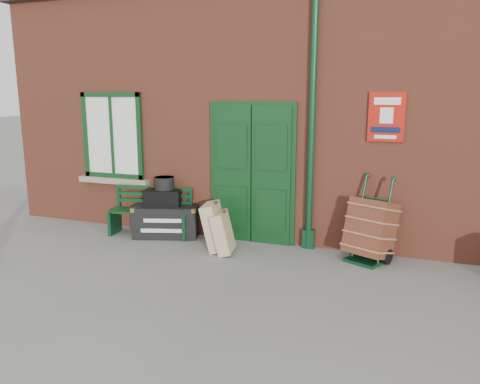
% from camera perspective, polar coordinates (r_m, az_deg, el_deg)
% --- Properties ---
extents(ground, '(80.00, 80.00, 0.00)m').
position_cam_1_polar(ground, '(6.34, -0.34, -10.06)').
color(ground, gray).
rests_on(ground, ground).
extents(station_building, '(10.30, 4.30, 4.36)m').
position_cam_1_polar(station_building, '(9.23, 7.44, 10.48)').
color(station_building, brown).
rests_on(station_building, ground).
extents(bench, '(1.42, 0.61, 0.86)m').
position_cam_1_polar(bench, '(8.10, -10.74, -2.19)').
color(bench, '#0E3415').
rests_on(bench, ground).
extents(houdini_trunk, '(1.19, 0.89, 0.53)m').
position_cam_1_polar(houdini_trunk, '(8.04, -8.92, -3.43)').
color(houdini_trunk, black).
rests_on(houdini_trunk, ground).
extents(strongbox, '(0.69, 0.59, 0.27)m').
position_cam_1_polar(strongbox, '(7.97, -9.33, -0.62)').
color(strongbox, black).
rests_on(strongbox, houdini_trunk).
extents(hatbox, '(0.40, 0.40, 0.21)m').
position_cam_1_polar(hatbox, '(7.91, -9.20, 1.06)').
color(hatbox, black).
rests_on(hatbox, strongbox).
extents(suitcase_back, '(0.44, 0.57, 0.75)m').
position_cam_1_polar(suitcase_back, '(7.21, -3.13, -4.20)').
color(suitcase_back, tan).
rests_on(suitcase_back, ground).
extents(suitcase_front, '(0.40, 0.51, 0.64)m').
position_cam_1_polar(suitcase_front, '(7.07, -2.10, -4.96)').
color(suitcase_front, tan).
rests_on(suitcase_front, ground).
extents(porter_trolley, '(0.79, 0.82, 1.21)m').
position_cam_1_polar(porter_trolley, '(6.97, 15.61, -4.39)').
color(porter_trolley, '#0D361D').
rests_on(porter_trolley, ground).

